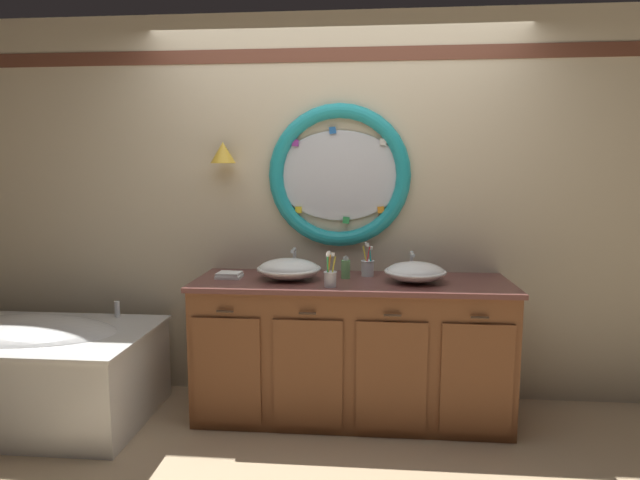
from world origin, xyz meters
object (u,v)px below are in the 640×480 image
at_px(toothbrush_holder_right, 368,267).
at_px(folded_hand_towel, 229,275).
at_px(toothbrush_holder_left, 329,278).
at_px(soap_dispenser, 346,269).
at_px(bathtub, 28,366).
at_px(sink_basin_right, 415,272).
at_px(sink_basin_left, 289,269).

xyz_separation_m(toothbrush_holder_right, folded_hand_towel, (-0.88, -0.14, -0.04)).
height_order(toothbrush_holder_left, soap_dispenser, toothbrush_holder_left).
distance_m(bathtub, toothbrush_holder_right, 2.24).
bearing_deg(bathtub, folded_hand_towel, 11.37).
bearing_deg(sink_basin_right, soap_dispenser, 170.37).
distance_m(sink_basin_left, soap_dispenser, 0.36).
height_order(bathtub, folded_hand_towel, folded_hand_towel).
bearing_deg(toothbrush_holder_left, toothbrush_holder_right, 57.05).
bearing_deg(soap_dispenser, bathtub, -171.49).
distance_m(toothbrush_holder_left, toothbrush_holder_right, 0.41).
xyz_separation_m(toothbrush_holder_left, toothbrush_holder_right, (0.23, 0.35, 0.00)).
height_order(sink_basin_left, soap_dispenser, soap_dispenser).
xyz_separation_m(sink_basin_left, toothbrush_holder_right, (0.49, 0.16, -0.01)).
xyz_separation_m(sink_basin_right, toothbrush_holder_right, (-0.29, 0.16, -0.00)).
bearing_deg(soap_dispenser, sink_basin_right, -9.63).
bearing_deg(sink_basin_right, sink_basin_left, 180.00).
distance_m(toothbrush_holder_left, folded_hand_towel, 0.69).
bearing_deg(sink_basin_left, soap_dispenser, 11.69).
bearing_deg(sink_basin_left, sink_basin_right, 0.00).
distance_m(sink_basin_left, toothbrush_holder_left, 0.33).
bearing_deg(bathtub, sink_basin_right, 5.28).
bearing_deg(sink_basin_right, toothbrush_holder_right, 150.73).
xyz_separation_m(sink_basin_right, toothbrush_holder_left, (-0.52, -0.18, -0.01)).
bearing_deg(sink_basin_left, bathtub, -172.19).
relative_size(toothbrush_holder_left, toothbrush_holder_right, 0.97).
bearing_deg(toothbrush_holder_right, toothbrush_holder_left, -122.95).
relative_size(sink_basin_left, toothbrush_holder_left, 1.88).
xyz_separation_m(bathtub, sink_basin_left, (1.63, 0.22, 0.60)).
bearing_deg(folded_hand_towel, sink_basin_right, -1.25).
height_order(sink_basin_right, soap_dispenser, soap_dispenser).
relative_size(bathtub, sink_basin_right, 4.02).
distance_m(bathtub, sink_basin_left, 1.75).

